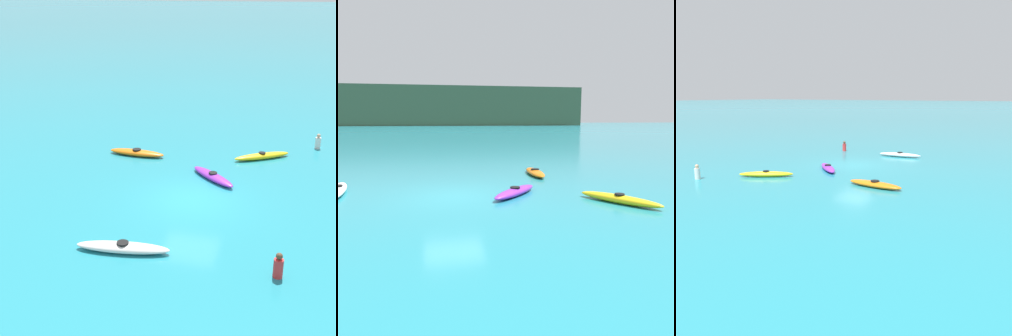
% 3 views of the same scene
% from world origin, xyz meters
% --- Properties ---
extents(ground_plane, '(600.00, 600.00, 0.00)m').
position_xyz_m(ground_plane, '(0.00, 0.00, 0.00)').
color(ground_plane, teal).
extents(headland_cliff, '(158.98, 62.73, 20.18)m').
position_xyz_m(headland_cliff, '(-0.21, 183.33, 10.09)').
color(headland_cliff, '#42563D').
rests_on(headland_cliff, ground_plane).
extents(kayak_yellow, '(2.27, 3.04, 0.37)m').
position_xyz_m(kayak_yellow, '(6.12, -2.56, 0.16)').
color(kayak_yellow, yellow).
rests_on(kayak_yellow, ground_plane).
extents(kayak_orange, '(0.88, 3.17, 0.37)m').
position_xyz_m(kayak_orange, '(4.87, 4.18, 0.16)').
color(kayak_orange, orange).
rests_on(kayak_orange, ground_plane).
extents(kayak_purple, '(2.54, 2.63, 0.37)m').
position_xyz_m(kayak_purple, '(2.54, -0.50, 0.16)').
color(kayak_purple, purple).
rests_on(kayak_purple, ground_plane).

